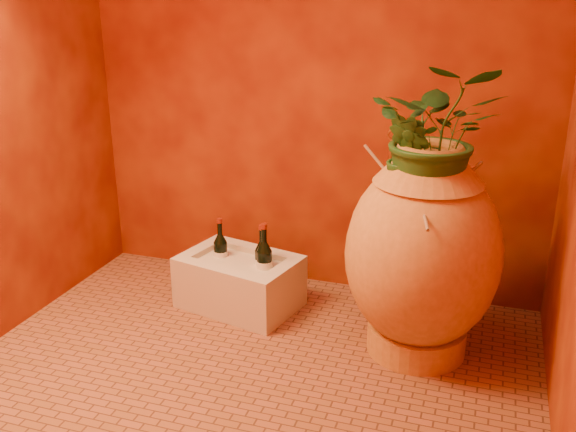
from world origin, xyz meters
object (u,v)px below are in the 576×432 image
(wine_bottle_b, at_px, (264,264))
(wall_tap, at_px, (393,143))
(stone_basin, at_px, (240,283))
(wine_bottle_a, at_px, (221,253))
(wine_bottle_c, at_px, (262,261))
(amphora, at_px, (423,253))

(wine_bottle_b, distance_m, wall_tap, 0.89)
(stone_basin, bearing_deg, wine_bottle_a, 157.51)
(stone_basin, distance_m, wine_bottle_c, 0.18)
(wine_bottle_a, relative_size, wine_bottle_b, 0.91)
(amphora, bearing_deg, wine_bottle_a, 169.21)
(wine_bottle_c, relative_size, wall_tap, 1.99)
(stone_basin, relative_size, wine_bottle_a, 2.17)
(stone_basin, height_order, wine_bottle_a, wine_bottle_a)
(wine_bottle_a, height_order, wine_bottle_c, wine_bottle_c)
(wine_bottle_a, bearing_deg, wall_tap, 19.06)
(amphora, bearing_deg, stone_basin, 170.88)
(wine_bottle_a, xyz_separation_m, wine_bottle_b, (0.28, -0.07, 0.01))
(stone_basin, distance_m, wine_bottle_a, 0.19)
(amphora, xyz_separation_m, wine_bottle_c, (-0.83, 0.17, -0.23))
(wine_bottle_b, xyz_separation_m, wine_bottle_c, (-0.03, 0.04, -0.01))
(wine_bottle_c, distance_m, wall_tap, 0.90)
(wine_bottle_b, height_order, wall_tap, wall_tap)
(amphora, height_order, wine_bottle_c, amphora)
(stone_basin, relative_size, wine_bottle_c, 2.15)
(wine_bottle_a, height_order, wall_tap, wall_tap)
(stone_basin, xyz_separation_m, wine_bottle_a, (-0.13, 0.05, 0.13))
(wine_bottle_b, relative_size, wine_bottle_c, 1.08)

